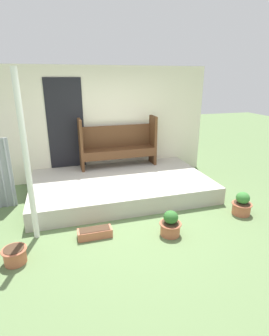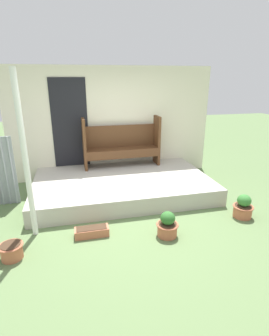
{
  "view_description": "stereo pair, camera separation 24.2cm",
  "coord_description": "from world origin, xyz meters",
  "px_view_note": "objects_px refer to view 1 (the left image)",
  "views": [
    {
      "loc": [
        -1.06,
        -3.92,
        2.33
      ],
      "look_at": [
        0.19,
        0.38,
        0.79
      ],
      "focal_mm": 28.0,
      "sensor_mm": 36.0,
      "label": 1
    },
    {
      "loc": [
        -0.83,
        -3.98,
        2.33
      ],
      "look_at": [
        0.19,
        0.38,
        0.79
      ],
      "focal_mm": 28.0,
      "sensor_mm": 36.0,
      "label": 2
    }
  ],
  "objects_px": {
    "flower_pot_middle": "(170,224)",
    "planter_box_rect": "(95,233)",
    "support_post": "(27,160)",
    "flower_pot_left": "(15,255)",
    "flower_pot_right": "(242,205)",
    "bench": "(118,143)"
  },
  "relations": [
    {
      "from": "flower_pot_middle",
      "to": "flower_pot_right",
      "type": "relative_size",
      "value": 0.97
    },
    {
      "from": "flower_pot_left",
      "to": "flower_pot_middle",
      "type": "height_order",
      "value": "flower_pot_middle"
    },
    {
      "from": "bench",
      "to": "flower_pot_middle",
      "type": "height_order",
      "value": "bench"
    },
    {
      "from": "support_post",
      "to": "flower_pot_right",
      "type": "distance_m",
      "value": 3.67
    },
    {
      "from": "flower_pot_middle",
      "to": "planter_box_rect",
      "type": "distance_m",
      "value": 1.18
    },
    {
      "from": "flower_pot_right",
      "to": "flower_pot_middle",
      "type": "bearing_deg",
      "value": -170.47
    },
    {
      "from": "flower_pot_left",
      "to": "flower_pot_middle",
      "type": "relative_size",
      "value": 0.8
    },
    {
      "from": "support_post",
      "to": "bench",
      "type": "distance_m",
      "value": 2.74
    },
    {
      "from": "flower_pot_left",
      "to": "flower_pot_right",
      "type": "bearing_deg",
      "value": 4.34
    },
    {
      "from": "support_post",
      "to": "flower_pot_left",
      "type": "height_order",
      "value": "support_post"
    },
    {
      "from": "flower_pot_left",
      "to": "planter_box_rect",
      "type": "relative_size",
      "value": 0.62
    },
    {
      "from": "flower_pot_right",
      "to": "planter_box_rect",
      "type": "distance_m",
      "value": 2.64
    },
    {
      "from": "flower_pot_middle",
      "to": "planter_box_rect",
      "type": "bearing_deg",
      "value": 167.02
    },
    {
      "from": "support_post",
      "to": "planter_box_rect",
      "type": "xyz_separation_m",
      "value": [
        0.86,
        -0.26,
        -1.17
      ]
    },
    {
      "from": "bench",
      "to": "flower_pot_middle",
      "type": "xyz_separation_m",
      "value": [
        0.23,
        -2.58,
        -0.71
      ]
    },
    {
      "from": "flower_pot_left",
      "to": "planter_box_rect",
      "type": "height_order",
      "value": "flower_pot_left"
    },
    {
      "from": "flower_pot_left",
      "to": "flower_pot_right",
      "type": "distance_m",
      "value": 3.75
    },
    {
      "from": "flower_pot_middle",
      "to": "flower_pot_right",
      "type": "bearing_deg",
      "value": 9.53
    },
    {
      "from": "support_post",
      "to": "flower_pot_left",
      "type": "relative_size",
      "value": 7.6
    },
    {
      "from": "support_post",
      "to": "planter_box_rect",
      "type": "relative_size",
      "value": 4.72
    },
    {
      "from": "bench",
      "to": "flower_pot_middle",
      "type": "bearing_deg",
      "value": -85.79
    },
    {
      "from": "bench",
      "to": "support_post",
      "type": "bearing_deg",
      "value": -131.64
    }
  ]
}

